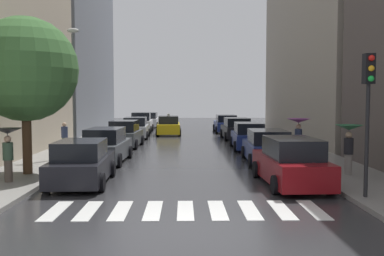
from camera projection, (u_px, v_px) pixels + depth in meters
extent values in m
cube|color=#2E2E30|center=(184.00, 139.00, 34.15)|extent=(28.00, 72.00, 0.04)
cube|color=gray|center=(100.00, 138.00, 34.02)|extent=(3.00, 72.00, 0.15)
cube|color=gray|center=(268.00, 138.00, 34.26)|extent=(3.00, 72.00, 0.15)
cube|color=silver|center=(56.00, 211.00, 12.32)|extent=(0.45, 2.20, 0.01)
cube|color=silver|center=(88.00, 211.00, 12.34)|extent=(0.45, 2.20, 0.01)
cube|color=silver|center=(121.00, 210.00, 12.36)|extent=(0.45, 2.20, 0.01)
cube|color=silver|center=(153.00, 210.00, 12.37)|extent=(0.45, 2.20, 0.01)
cube|color=silver|center=(185.00, 210.00, 12.39)|extent=(0.45, 2.20, 0.01)
cube|color=silver|center=(218.00, 210.00, 12.41)|extent=(0.45, 2.20, 0.01)
cube|color=silver|center=(250.00, 210.00, 12.42)|extent=(0.45, 2.20, 0.01)
cube|color=silver|center=(282.00, 210.00, 12.44)|extent=(0.45, 2.20, 0.01)
cube|color=silver|center=(314.00, 210.00, 12.46)|extent=(0.45, 2.20, 0.01)
cube|color=slate|center=(65.00, 13.00, 41.09)|extent=(6.00, 17.87, 22.00)
cube|color=black|center=(82.00, 168.00, 16.18)|extent=(1.97, 4.47, 0.79)
cube|color=black|center=(80.00, 149.00, 15.92)|extent=(1.69, 2.48, 0.65)
cylinder|color=black|center=(66.00, 169.00, 17.60)|extent=(0.24, 0.65, 0.64)
cylinder|color=black|center=(112.00, 169.00, 17.70)|extent=(0.24, 0.65, 0.64)
cylinder|color=black|center=(46.00, 183.00, 14.70)|extent=(0.24, 0.65, 0.64)
cylinder|color=black|center=(101.00, 182.00, 14.80)|extent=(0.24, 0.65, 0.64)
cube|color=#474C51|center=(106.00, 150.00, 21.58)|extent=(1.93, 4.74, 0.83)
cube|color=black|center=(105.00, 135.00, 21.30)|extent=(1.64, 2.63, 0.68)
cylinder|color=black|center=(96.00, 152.00, 23.16)|extent=(0.24, 0.65, 0.64)
cylinder|color=black|center=(130.00, 152.00, 23.13)|extent=(0.24, 0.65, 0.64)
cylinder|color=black|center=(80.00, 160.00, 20.08)|extent=(0.24, 0.65, 0.64)
cylinder|color=black|center=(119.00, 160.00, 20.05)|extent=(0.24, 0.65, 0.64)
cube|color=#474C51|center=(125.00, 138.00, 28.33)|extent=(1.95, 4.18, 0.84)
cube|color=black|center=(124.00, 126.00, 28.07)|extent=(1.65, 2.33, 0.69)
cylinder|color=black|center=(116.00, 140.00, 29.73)|extent=(0.25, 0.65, 0.64)
cylinder|color=black|center=(142.00, 140.00, 29.67)|extent=(0.25, 0.65, 0.64)
cylinder|color=black|center=(107.00, 144.00, 27.03)|extent=(0.25, 0.65, 0.64)
cylinder|color=black|center=(135.00, 144.00, 26.97)|extent=(0.25, 0.65, 0.64)
cube|color=#B2B7BF|center=(136.00, 131.00, 34.84)|extent=(1.93, 4.43, 0.80)
cube|color=black|center=(136.00, 121.00, 34.57)|extent=(1.67, 2.45, 0.66)
cylinder|color=black|center=(126.00, 132.00, 36.26)|extent=(0.23, 0.64, 0.64)
cylinder|color=black|center=(149.00, 132.00, 36.34)|extent=(0.23, 0.64, 0.64)
cylinder|color=black|center=(122.00, 135.00, 33.37)|extent=(0.23, 0.64, 0.64)
cylinder|color=black|center=(146.00, 135.00, 33.45)|extent=(0.23, 0.64, 0.64)
cube|color=silver|center=(142.00, 125.00, 40.96)|extent=(1.86, 4.25, 0.90)
cube|color=black|center=(141.00, 116.00, 40.70)|extent=(1.62, 2.34, 0.74)
cylinder|color=black|center=(133.00, 127.00, 42.35)|extent=(0.23, 0.64, 0.64)
cylinder|color=black|center=(152.00, 127.00, 42.40)|extent=(0.23, 0.64, 0.64)
cylinder|color=black|center=(130.00, 130.00, 39.57)|extent=(0.23, 0.64, 0.64)
cylinder|color=black|center=(150.00, 130.00, 39.62)|extent=(0.23, 0.64, 0.64)
cube|color=silver|center=(150.00, 122.00, 47.75)|extent=(1.85, 4.16, 0.78)
cube|color=black|center=(149.00, 115.00, 47.50)|extent=(1.60, 2.30, 0.64)
cylinder|color=black|center=(143.00, 123.00, 49.13)|extent=(0.23, 0.64, 0.64)
cylinder|color=black|center=(159.00, 123.00, 49.12)|extent=(0.23, 0.64, 0.64)
cylinder|color=black|center=(140.00, 125.00, 46.42)|extent=(0.23, 0.64, 0.64)
cylinder|color=black|center=(157.00, 125.00, 46.41)|extent=(0.23, 0.64, 0.64)
cube|color=maroon|center=(290.00, 168.00, 15.98)|extent=(2.00, 4.86, 0.85)
cube|color=black|center=(292.00, 148.00, 15.69)|extent=(1.71, 2.69, 0.70)
cylinder|color=black|center=(256.00, 169.00, 17.53)|extent=(0.24, 0.65, 0.64)
cylinder|color=black|center=(302.00, 169.00, 17.62)|extent=(0.24, 0.65, 0.64)
cylinder|color=black|center=(276.00, 185.00, 14.37)|extent=(0.24, 0.65, 0.64)
cylinder|color=black|center=(331.00, 184.00, 14.47)|extent=(0.24, 0.65, 0.64)
cube|color=navy|center=(267.00, 151.00, 21.47)|extent=(2.05, 4.76, 0.79)
cube|color=black|center=(268.00, 137.00, 21.18)|extent=(1.76, 2.64, 0.64)
cylinder|color=black|center=(244.00, 152.00, 23.04)|extent=(0.24, 0.65, 0.64)
cylinder|color=black|center=(281.00, 152.00, 23.02)|extent=(0.24, 0.65, 0.64)
cylinder|color=black|center=(251.00, 161.00, 19.94)|extent=(0.24, 0.65, 0.64)
cylinder|color=black|center=(294.00, 161.00, 19.92)|extent=(0.24, 0.65, 0.64)
cube|color=navy|center=(248.00, 140.00, 27.21)|extent=(1.95, 4.57, 0.80)
cube|color=black|center=(249.00, 128.00, 26.94)|extent=(1.67, 2.53, 0.66)
cylinder|color=black|center=(232.00, 141.00, 28.73)|extent=(0.24, 0.65, 0.64)
cylinder|color=black|center=(260.00, 142.00, 28.71)|extent=(0.24, 0.65, 0.64)
cylinder|color=black|center=(236.00, 147.00, 25.75)|extent=(0.24, 0.65, 0.64)
cylinder|color=black|center=(267.00, 147.00, 25.73)|extent=(0.24, 0.65, 0.64)
cube|color=black|center=(236.00, 131.00, 33.97)|extent=(2.04, 4.54, 0.80)
cube|color=black|center=(237.00, 122.00, 33.70)|extent=(1.76, 2.51, 0.66)
cylinder|color=black|center=(222.00, 133.00, 35.43)|extent=(0.23, 0.64, 0.64)
cylinder|color=black|center=(246.00, 133.00, 35.51)|extent=(0.23, 0.64, 0.64)
cylinder|color=black|center=(226.00, 136.00, 32.47)|extent=(0.23, 0.64, 0.64)
cylinder|color=black|center=(252.00, 136.00, 32.55)|extent=(0.23, 0.64, 0.64)
cube|color=navy|center=(226.00, 126.00, 40.63)|extent=(1.92, 4.73, 0.78)
cube|color=black|center=(226.00, 118.00, 40.35)|extent=(1.69, 2.60, 0.64)
cylinder|color=black|center=(214.00, 128.00, 42.19)|extent=(0.22, 0.64, 0.64)
cylinder|color=black|center=(234.00, 128.00, 42.23)|extent=(0.22, 0.64, 0.64)
cylinder|color=black|center=(217.00, 130.00, 39.08)|extent=(0.22, 0.64, 0.64)
cylinder|color=black|center=(238.00, 130.00, 39.12)|extent=(0.22, 0.64, 0.64)
cube|color=yellow|center=(169.00, 128.00, 37.80)|extent=(1.97, 4.53, 0.80)
cube|color=black|center=(169.00, 120.00, 37.52)|extent=(1.69, 2.51, 0.65)
cube|color=#F2EDCC|center=(169.00, 115.00, 37.49)|extent=(0.21, 0.37, 0.18)
cylinder|color=black|center=(158.00, 130.00, 39.25)|extent=(0.24, 0.65, 0.64)
cylinder|color=black|center=(179.00, 130.00, 39.33)|extent=(0.24, 0.65, 0.64)
cylinder|color=black|center=(157.00, 132.00, 36.30)|extent=(0.24, 0.65, 0.64)
cylinder|color=black|center=(180.00, 132.00, 36.38)|extent=(0.24, 0.65, 0.64)
cylinder|color=brown|center=(8.00, 171.00, 15.78)|extent=(0.28, 0.28, 0.79)
cylinder|color=#38513D|center=(8.00, 151.00, 15.73)|extent=(0.36, 0.36, 0.62)
sphere|color=tan|center=(8.00, 139.00, 15.70)|extent=(0.25, 0.25, 0.25)
cone|color=black|center=(7.00, 131.00, 15.68)|extent=(1.00, 1.00, 0.20)
cylinder|color=#333338|center=(8.00, 141.00, 15.70)|extent=(0.02, 0.02, 0.72)
cylinder|color=gray|center=(348.00, 164.00, 17.30)|extent=(0.28, 0.28, 0.80)
cylinder|color=black|center=(349.00, 146.00, 17.26)|extent=(0.36, 0.36, 0.63)
sphere|color=tan|center=(349.00, 135.00, 17.23)|extent=(0.25, 0.25, 0.25)
cone|color=#19723F|center=(349.00, 127.00, 17.21)|extent=(1.07, 1.07, 0.20)
cylinder|color=#333338|center=(349.00, 137.00, 17.23)|extent=(0.02, 0.02, 0.73)
cylinder|color=black|center=(298.00, 150.00, 22.16)|extent=(0.28, 0.28, 0.80)
cylinder|color=navy|center=(298.00, 135.00, 22.11)|extent=(0.36, 0.36, 0.64)
sphere|color=tan|center=(298.00, 126.00, 22.08)|extent=(0.25, 0.25, 0.25)
cone|color=#8C1E8C|center=(299.00, 121.00, 22.06)|extent=(1.18, 1.18, 0.20)
cylinder|color=#333338|center=(298.00, 128.00, 22.08)|extent=(0.02, 0.02, 0.73)
cylinder|color=#38513D|center=(65.00, 144.00, 24.84)|extent=(0.28, 0.28, 0.77)
cylinder|color=navy|center=(65.00, 132.00, 24.79)|extent=(0.36, 0.36, 0.61)
sphere|color=tan|center=(64.00, 125.00, 24.77)|extent=(0.24, 0.24, 0.24)
cylinder|color=#513823|center=(27.00, 144.00, 17.43)|extent=(0.36, 0.36, 2.37)
sphere|color=#3A6633|center=(25.00, 69.00, 17.23)|extent=(4.07, 4.07, 4.07)
cylinder|color=black|center=(367.00, 141.00, 13.30)|extent=(0.12, 0.12, 3.40)
cube|color=black|center=(369.00, 69.00, 13.16)|extent=(0.30, 0.30, 0.90)
sphere|color=red|center=(372.00, 58.00, 12.96)|extent=(0.18, 0.18, 0.18)
sphere|color=#F2A519|center=(371.00, 68.00, 12.98)|extent=(0.18, 0.18, 0.18)
sphere|color=green|center=(371.00, 79.00, 13.00)|extent=(0.18, 0.18, 0.18)
cylinder|color=#595B60|center=(74.00, 96.00, 22.26)|extent=(0.16, 0.16, 6.18)
ellipsoid|color=beige|center=(73.00, 31.00, 22.04)|extent=(0.60, 0.28, 0.24)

